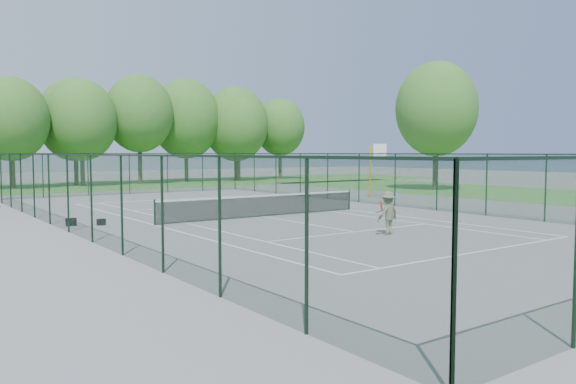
% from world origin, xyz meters
% --- Properties ---
extents(ground, '(140.00, 140.00, 0.00)m').
position_xyz_m(ground, '(0.00, 0.00, 0.00)').
color(ground, slate).
rests_on(ground, ground).
extents(grass_far, '(80.00, 16.00, 0.01)m').
position_xyz_m(grass_far, '(0.00, 30.00, 0.01)').
color(grass_far, '#468733').
rests_on(grass_far, ground).
extents(grass_side, '(14.00, 40.00, 0.01)m').
position_xyz_m(grass_side, '(24.00, 4.00, 0.01)').
color(grass_side, '#468733').
rests_on(grass_side, ground).
extents(court_lines, '(11.05, 23.85, 0.01)m').
position_xyz_m(court_lines, '(0.00, 0.00, 0.00)').
color(court_lines, white).
rests_on(court_lines, ground).
extents(tennis_net, '(11.08, 0.08, 1.10)m').
position_xyz_m(tennis_net, '(0.00, 0.00, 0.58)').
color(tennis_net, black).
rests_on(tennis_net, ground).
extents(fence_enclosure, '(18.05, 36.05, 3.02)m').
position_xyz_m(fence_enclosure, '(0.00, 0.00, 1.56)').
color(fence_enclosure, '#16361D').
rests_on(fence_enclosure, ground).
extents(tree_line_far, '(39.40, 6.40, 9.70)m').
position_xyz_m(tree_line_far, '(0.00, 30.00, 5.99)').
color(tree_line_far, '#3E311E').
rests_on(tree_line_far, ground).
extents(basketball_goal, '(1.20, 1.43, 3.65)m').
position_xyz_m(basketball_goal, '(12.36, 4.99, 2.57)').
color(basketball_goal, gold).
rests_on(basketball_goal, ground).
extents(tree_side, '(6.60, 6.60, 10.44)m').
position_xyz_m(tree_side, '(21.93, 7.76, 6.58)').
color(tree_side, '#3E311E').
rests_on(tree_side, ground).
extents(sports_bag_a, '(0.42, 0.27, 0.33)m').
position_xyz_m(sports_bag_a, '(-8.42, 1.89, 0.16)').
color(sports_bag_a, black).
rests_on(sports_bag_a, ground).
extents(sports_bag_b, '(0.36, 0.24, 0.27)m').
position_xyz_m(sports_bag_b, '(-7.33, 1.35, 0.14)').
color(sports_bag_b, black).
rests_on(sports_bag_b, ground).
extents(tennis_player, '(1.78, 0.92, 1.62)m').
position_xyz_m(tennis_player, '(0.55, -7.62, 0.81)').
color(tennis_player, '#64684B').
rests_on(tennis_player, ground).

